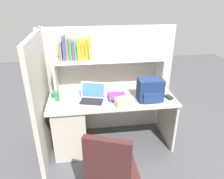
{
  "coord_description": "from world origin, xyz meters",
  "views": [
    {
      "loc": [
        -0.33,
        -2.44,
        1.99
      ],
      "look_at": [
        0.0,
        -0.05,
        0.85
      ],
      "focal_mm": 34.49,
      "sensor_mm": 36.0,
      "label": 1
    }
  ],
  "objects_px": {
    "paper_cup": "(52,104)",
    "computer_mouse": "(169,97)",
    "tissue_box": "(124,102)",
    "backpack": "(150,90)",
    "snack_canister": "(55,96)",
    "laptop": "(92,97)",
    "office_chair": "(111,176)"
  },
  "relations": [
    {
      "from": "snack_canister",
      "to": "office_chair",
      "type": "bearing_deg",
      "value": -59.56
    },
    {
      "from": "backpack",
      "to": "tissue_box",
      "type": "height_order",
      "value": "backpack"
    },
    {
      "from": "snack_canister",
      "to": "backpack",
      "type": "bearing_deg",
      "value": -7.22
    },
    {
      "from": "paper_cup",
      "to": "computer_mouse",
      "type": "bearing_deg",
      "value": 1.79
    },
    {
      "from": "paper_cup",
      "to": "laptop",
      "type": "bearing_deg",
      "value": 12.11
    },
    {
      "from": "tissue_box",
      "to": "backpack",
      "type": "bearing_deg",
      "value": 5.97
    },
    {
      "from": "laptop",
      "to": "office_chair",
      "type": "distance_m",
      "value": 0.96
    },
    {
      "from": "backpack",
      "to": "tissue_box",
      "type": "xyz_separation_m",
      "value": [
        -0.34,
        -0.1,
        -0.08
      ]
    },
    {
      "from": "tissue_box",
      "to": "office_chair",
      "type": "bearing_deg",
      "value": -120.11
    },
    {
      "from": "computer_mouse",
      "to": "tissue_box",
      "type": "height_order",
      "value": "tissue_box"
    },
    {
      "from": "snack_canister",
      "to": "office_chair",
      "type": "xyz_separation_m",
      "value": [
        0.56,
        -0.96,
        -0.39
      ]
    },
    {
      "from": "backpack",
      "to": "office_chair",
      "type": "height_order",
      "value": "backpack"
    },
    {
      "from": "backpack",
      "to": "tissue_box",
      "type": "distance_m",
      "value": 0.36
    },
    {
      "from": "backpack",
      "to": "computer_mouse",
      "type": "relative_size",
      "value": 2.88
    },
    {
      "from": "laptop",
      "to": "computer_mouse",
      "type": "relative_size",
      "value": 3.53
    },
    {
      "from": "snack_canister",
      "to": "tissue_box",
      "type": "bearing_deg",
      "value": -16.83
    },
    {
      "from": "office_chair",
      "to": "laptop",
      "type": "bearing_deg",
      "value": -62.17
    },
    {
      "from": "paper_cup",
      "to": "office_chair",
      "type": "bearing_deg",
      "value": -53.02
    },
    {
      "from": "laptop",
      "to": "paper_cup",
      "type": "height_order",
      "value": "laptop"
    },
    {
      "from": "tissue_box",
      "to": "computer_mouse",
      "type": "bearing_deg",
      "value": -0.5
    },
    {
      "from": "laptop",
      "to": "tissue_box",
      "type": "height_order",
      "value": "laptop"
    },
    {
      "from": "computer_mouse",
      "to": "paper_cup",
      "type": "bearing_deg",
      "value": 163.43
    },
    {
      "from": "snack_canister",
      "to": "office_chair",
      "type": "distance_m",
      "value": 1.18
    },
    {
      "from": "laptop",
      "to": "paper_cup",
      "type": "distance_m",
      "value": 0.48
    },
    {
      "from": "tissue_box",
      "to": "snack_canister",
      "type": "bearing_deg",
      "value": 152.54
    },
    {
      "from": "laptop",
      "to": "backpack",
      "type": "bearing_deg",
      "value": -4.85
    },
    {
      "from": "computer_mouse",
      "to": "office_chair",
      "type": "xyz_separation_m",
      "value": [
        -0.84,
        -0.82,
        -0.35
      ]
    },
    {
      "from": "laptop",
      "to": "tissue_box",
      "type": "relative_size",
      "value": 1.67
    },
    {
      "from": "office_chair",
      "to": "paper_cup",
      "type": "bearing_deg",
      "value": -32.79
    },
    {
      "from": "tissue_box",
      "to": "snack_canister",
      "type": "relative_size",
      "value": 2.05
    },
    {
      "from": "paper_cup",
      "to": "tissue_box",
      "type": "relative_size",
      "value": 0.5
    },
    {
      "from": "tissue_box",
      "to": "office_chair",
      "type": "height_order",
      "value": "office_chair"
    }
  ]
}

